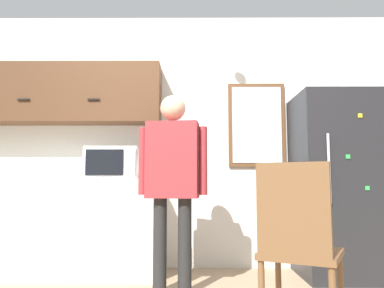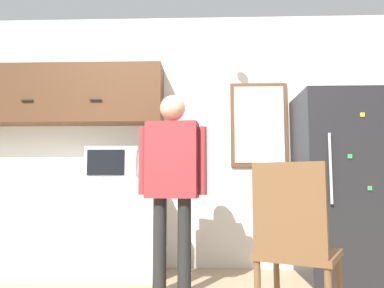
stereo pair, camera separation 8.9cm
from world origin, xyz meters
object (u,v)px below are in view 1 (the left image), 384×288
(refrigerator, at_px, (337,184))
(chair, at_px, (298,239))
(microwave, at_px, (114,163))
(person, at_px, (173,171))

(refrigerator, distance_m, chair, 1.55)
(microwave, xyz_separation_m, chair, (1.40, -1.29, -0.53))
(microwave, bearing_deg, refrigerator, 0.49)
(refrigerator, bearing_deg, person, -161.24)
(chair, bearing_deg, microwave, -16.09)
(chair, bearing_deg, person, -17.82)
(refrigerator, bearing_deg, chair, -119.67)
(microwave, distance_m, person, 0.79)
(person, xyz_separation_m, chair, (0.80, -0.79, -0.44))
(person, relative_size, chair, 1.61)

